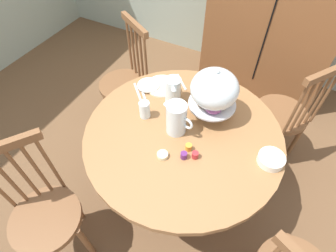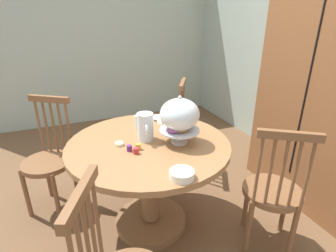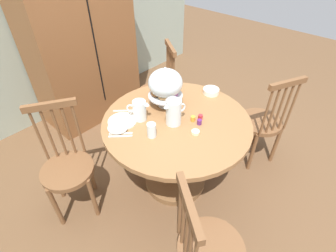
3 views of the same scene
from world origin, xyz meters
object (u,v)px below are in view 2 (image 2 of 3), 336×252
(wooden_armoire, at_px, (331,92))
(china_plate_large, at_px, (170,121))
(windsor_chair_facing_door, at_px, (169,130))
(drinking_glass, at_px, (139,122))
(windsor_chair_by_cabinet, at_px, (273,193))
(milk_pitcher, at_px, (145,128))
(dining_table, at_px, (149,169))
(pastry_stand_with_dome, at_px, (180,117))
(cereal_bowl, at_px, (182,174))
(butter_dish, at_px, (119,144))
(china_plate_small, at_px, (162,117))
(windsor_chair_far_side, at_px, (49,161))
(orange_juice_pitcher, at_px, (168,120))

(wooden_armoire, height_order, china_plate_large, wooden_armoire)
(windsor_chair_facing_door, bearing_deg, drinking_glass, -43.43)
(drinking_glass, bearing_deg, china_plate_large, 97.26)
(windsor_chair_by_cabinet, height_order, milk_pitcher, windsor_chair_by_cabinet)
(dining_table, height_order, windsor_chair_by_cabinet, windsor_chair_by_cabinet)
(pastry_stand_with_dome, xyz_separation_m, cereal_bowl, (0.41, -0.17, -0.17))
(wooden_armoire, distance_m, butter_dish, 1.76)
(dining_table, distance_m, windsor_chair_by_cabinet, 0.88)
(dining_table, xyz_separation_m, milk_pitcher, (-0.04, -0.01, 0.31))
(wooden_armoire, xyz_separation_m, drinking_glass, (-0.43, -1.52, -0.19))
(china_plate_large, bearing_deg, wooden_armoire, 69.33)
(dining_table, distance_m, cereal_bowl, 0.55)
(china_plate_small, bearing_deg, windsor_chair_by_cabinet, 27.38)
(dining_table, bearing_deg, windsor_chair_by_cabinet, 53.94)
(cereal_bowl, bearing_deg, dining_table, -176.55)
(wooden_armoire, bearing_deg, windsor_chair_far_side, -107.36)
(windsor_chair_by_cabinet, bearing_deg, dining_table, -126.06)
(china_plate_small, relative_size, drinking_glass, 1.36)
(cereal_bowl, bearing_deg, windsor_chair_far_side, -144.46)
(dining_table, distance_m, orange_juice_pitcher, 0.41)
(wooden_armoire, relative_size, windsor_chair_far_side, 2.01)
(windsor_chair_by_cabinet, xyz_separation_m, butter_dish, (-0.54, -0.91, 0.30))
(windsor_chair_far_side, bearing_deg, butter_dish, 44.87)
(milk_pitcher, bearing_deg, windsor_chair_by_cabinet, 51.89)
(windsor_chair_facing_door, relative_size, orange_juice_pitcher, 5.81)
(wooden_armoire, distance_m, windsor_chair_far_side, 2.40)
(drinking_glass, bearing_deg, wooden_armoire, 74.19)
(china_plate_large, bearing_deg, orange_juice_pitcher, -31.43)
(windsor_chair_facing_door, xyz_separation_m, cereal_bowl, (1.24, -0.44, 0.31))
(china_plate_large, distance_m, cereal_bowl, 0.83)
(orange_juice_pitcher, bearing_deg, dining_table, -50.80)
(dining_table, relative_size, windsor_chair_far_side, 1.18)
(windsor_chair_facing_door, bearing_deg, butter_dish, -43.01)
(dining_table, distance_m, butter_dish, 0.31)
(windsor_chair_far_side, xyz_separation_m, orange_juice_pitcher, (0.35, 0.92, 0.36))
(cereal_bowl, relative_size, drinking_glass, 1.27)
(orange_juice_pitcher, relative_size, butter_dish, 2.80)
(china_plate_small, bearing_deg, drinking_glass, -64.46)
(windsor_chair_by_cabinet, xyz_separation_m, milk_pitcher, (-0.56, -0.72, 0.38))
(windsor_chair_by_cabinet, bearing_deg, windsor_chair_facing_door, -169.04)
(windsor_chair_far_side, xyz_separation_m, pastry_stand_with_dome, (0.61, 0.90, 0.48))
(wooden_armoire, distance_m, windsor_chair_facing_door, 1.50)
(pastry_stand_with_dome, relative_size, china_plate_small, 2.29)
(windsor_chair_by_cabinet, bearing_deg, butter_dish, -120.83)
(dining_table, xyz_separation_m, windsor_chair_facing_door, (-0.74, 0.47, -0.06))
(cereal_bowl, distance_m, drinking_glass, 0.76)
(windsor_chair_by_cabinet, bearing_deg, china_plate_large, -152.88)
(windsor_chair_by_cabinet, distance_m, china_plate_small, 1.05)
(wooden_armoire, xyz_separation_m, windsor_chair_facing_door, (-0.91, -1.06, -0.53))
(windsor_chair_facing_door, relative_size, windsor_chair_far_side, 1.00)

